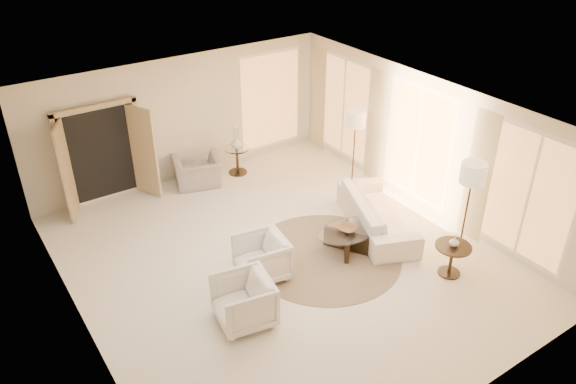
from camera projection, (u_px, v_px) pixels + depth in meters
room at (282, 193)px, 9.58m from camera, size 7.04×8.04×2.83m
windows_right at (421, 145)px, 11.35m from camera, size 0.10×6.40×2.40m
window_back_corner at (271, 101)px, 13.56m from camera, size 1.70×0.10×2.40m
curtains_right at (388, 133)px, 12.00m from camera, size 0.06×5.20×2.60m
french_doors at (103, 156)px, 11.57m from camera, size 1.95×0.66×2.16m
area_rug at (324, 256)px, 10.35m from camera, size 3.69×3.69×0.01m
sofa at (377, 213)px, 10.99m from camera, size 1.76×2.57×0.70m
armchair_left at (262, 256)px, 9.66m from camera, size 0.88×0.92×0.84m
armchair_right at (243, 299)px, 8.66m from camera, size 0.93×0.97×0.87m
accent_chair at (197, 167)px, 12.49m from camera, size 1.16×0.93×0.89m
coffee_table at (347, 238)px, 10.39m from camera, size 1.25×1.25×0.43m
end_table at (452, 255)px, 9.72m from camera, size 0.63×0.63×0.59m
side_table at (237, 158)px, 13.01m from camera, size 0.56×0.56×0.65m
floor_lamp_near at (356, 122)px, 12.01m from camera, size 0.43×0.43×1.78m
floor_lamp_far at (472, 177)px, 9.74m from camera, size 0.44×0.44×1.83m
bowl at (347, 229)px, 10.29m from camera, size 0.44×0.44×0.08m
end_vase at (454, 242)px, 9.58m from camera, size 0.19×0.19×0.18m
side_vase at (237, 143)px, 12.82m from camera, size 0.28×0.28×0.26m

